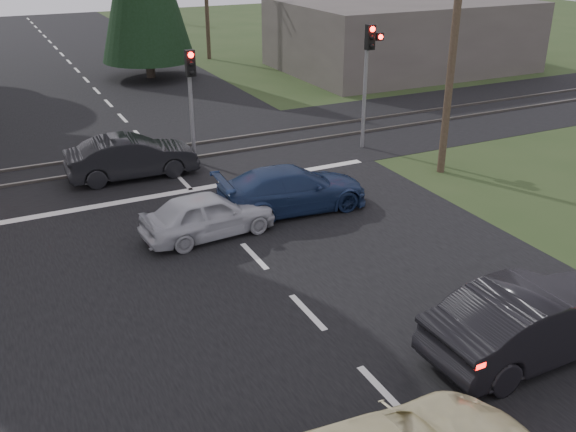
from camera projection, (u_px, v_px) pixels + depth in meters
ground at (308, 312)px, 14.39m from camera, size 120.00×120.00×0.00m
road at (175, 173)px, 22.57m from camera, size 14.00×100.00×0.01m
rail_corridor at (159, 157)px, 24.20m from camera, size 120.00×8.00×0.01m
stop_line at (191, 190)px, 21.09m from camera, size 13.00×0.35×0.00m
rail_near at (165, 162)px, 23.53m from camera, size 120.00×0.12×0.10m
rail_far at (153, 149)px, 24.84m from camera, size 120.00×0.12×0.10m
traffic_signal_right at (369, 63)px, 23.83m from camera, size 0.68×0.48×4.70m
traffic_signal_center at (191, 87)px, 22.38m from camera, size 0.32×0.48×4.10m
utility_pole_near at (455, 35)px, 20.79m from camera, size 1.80×0.26×9.00m
building_right at (401, 35)px, 38.83m from camera, size 14.00×10.00×4.00m
dark_hatchback at (535, 320)px, 12.69m from camera, size 4.77×1.73×1.56m
silver_car at (208, 215)px, 17.74m from camera, size 3.85×1.80×1.28m
blue_sedan at (292, 189)px, 19.36m from camera, size 4.78×2.19×1.35m
dark_car_far at (132, 157)px, 21.93m from camera, size 4.44×1.69×1.45m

